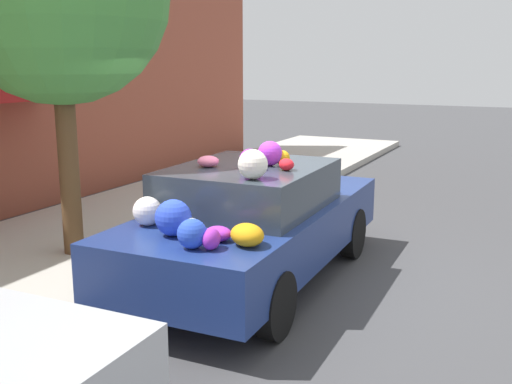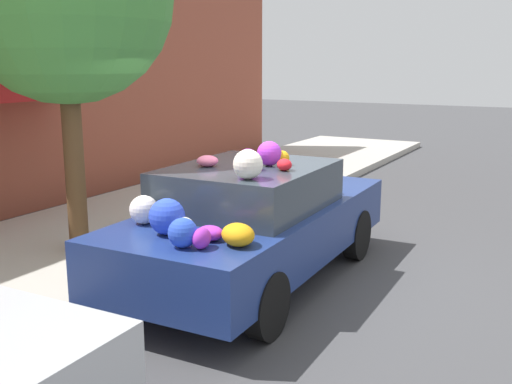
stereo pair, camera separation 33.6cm
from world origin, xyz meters
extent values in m
plane|color=#424244|center=(0.00, 0.00, 0.00)|extent=(60.00, 60.00, 0.00)
cube|color=#B2ADA3|center=(0.00, 2.70, 0.07)|extent=(24.00, 3.20, 0.14)
cylinder|color=brown|center=(-0.47, 2.28, 1.24)|extent=(0.24, 0.24, 2.20)
cylinder|color=gold|center=(2.37, 1.57, 0.42)|extent=(0.20, 0.20, 0.55)
sphere|color=gold|center=(2.37, 1.57, 0.75)|extent=(0.18, 0.18, 0.18)
cube|color=navy|center=(0.00, -0.01, 0.61)|extent=(4.14, 1.80, 0.58)
cube|color=#333D47|center=(-0.16, -0.02, 1.13)|extent=(1.88, 1.54, 0.46)
cylinder|color=black|center=(1.25, 0.80, 0.32)|extent=(0.64, 0.20, 0.64)
cylinder|color=black|center=(1.29, -0.76, 0.32)|extent=(0.64, 0.20, 0.64)
cylinder|color=black|center=(-1.29, 0.73, 0.32)|extent=(0.64, 0.20, 0.64)
cylinder|color=black|center=(-1.25, -0.82, 0.32)|extent=(0.64, 0.20, 0.64)
sphere|color=orange|center=(0.03, -0.32, 1.44)|extent=(0.23, 0.23, 0.16)
sphere|color=purple|center=(-0.06, -0.21, 1.50)|extent=(0.35, 0.35, 0.27)
ellipsoid|color=purple|center=(-1.42, -0.33, 0.97)|extent=(0.23, 0.27, 0.13)
sphere|color=blue|center=(-1.70, -0.24, 1.03)|extent=(0.26, 0.26, 0.26)
ellipsoid|color=purple|center=(-1.65, -0.40, 0.99)|extent=(0.25, 0.19, 0.18)
ellipsoid|color=#92543D|center=(0.89, -0.55, 0.98)|extent=(0.25, 0.27, 0.16)
sphere|color=white|center=(-0.83, -0.38, 1.51)|extent=(0.33, 0.33, 0.29)
sphere|color=white|center=(-1.26, 0.55, 1.04)|extent=(0.38, 0.38, 0.28)
sphere|color=purple|center=(-0.41, -0.14, 1.47)|extent=(0.30, 0.30, 0.22)
ellipsoid|color=red|center=(-0.24, -0.48, 1.42)|extent=(0.25, 0.25, 0.12)
ellipsoid|color=pink|center=(-0.41, 0.36, 1.42)|extent=(0.31, 0.30, 0.12)
ellipsoid|color=orange|center=(-1.43, -0.63, 1.00)|extent=(0.43, 0.44, 0.19)
sphere|color=white|center=(-1.44, -0.07, 0.99)|extent=(0.24, 0.24, 0.18)
sphere|color=blue|center=(-1.45, 0.12, 1.07)|extent=(0.45, 0.45, 0.34)
camera|label=1|loc=(-5.86, -2.89, 2.46)|focal=42.00mm
camera|label=2|loc=(-5.71, -3.19, 2.46)|focal=42.00mm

